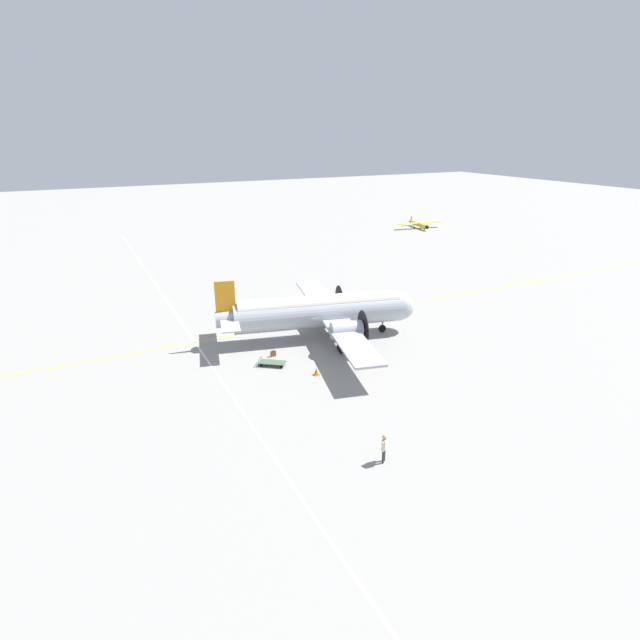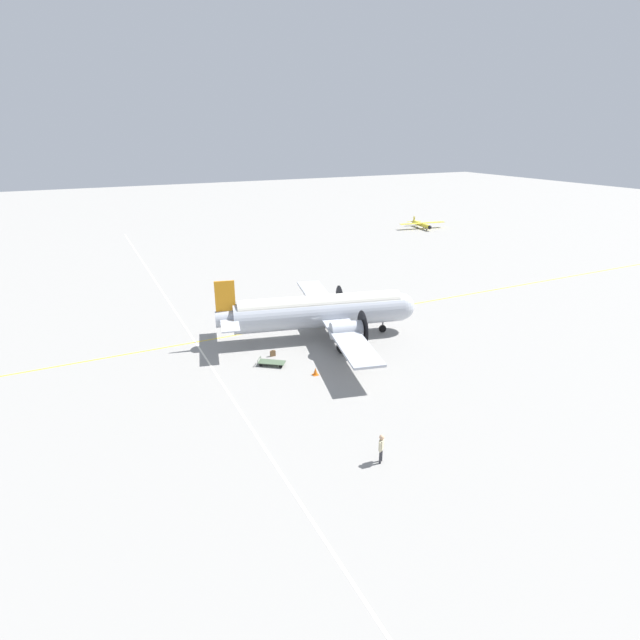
# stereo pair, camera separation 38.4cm
# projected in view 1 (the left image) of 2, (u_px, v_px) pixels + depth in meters

# --- Properties ---
(ground_plane) EXTENTS (300.00, 300.00, 0.00)m
(ground_plane) POSITION_uv_depth(u_px,v_px,m) (320.00, 338.00, 46.00)
(ground_plane) COLOR gray
(apron_line_eastwest) EXTENTS (120.00, 0.16, 0.01)m
(apron_line_eastwest) POSITION_uv_depth(u_px,v_px,m) (302.00, 324.00, 49.36)
(apron_line_eastwest) COLOR gold
(apron_line_eastwest) RESTS_ON ground_plane
(apron_line_northsouth) EXTENTS (0.16, 120.00, 0.01)m
(apron_line_northsouth) POSITION_uv_depth(u_px,v_px,m) (207.00, 360.00, 41.55)
(apron_line_northsouth) COLOR silver
(apron_line_northsouth) RESTS_ON ground_plane
(airliner_main) EXTENTS (18.34, 22.11, 5.99)m
(airliner_main) POSITION_uv_depth(u_px,v_px,m) (325.00, 311.00, 45.18)
(airliner_main) COLOR #ADB2BC
(airliner_main) RESTS_ON ground_plane
(crew_foreground) EXTENTS (0.50, 0.44, 1.83)m
(crew_foreground) POSITION_uv_depth(u_px,v_px,m) (384.00, 445.00, 28.34)
(crew_foreground) COLOR #2D2D33
(crew_foreground) RESTS_ON ground_plane
(suitcase_near_door) EXTENTS (0.46, 0.17, 0.53)m
(suitcase_near_door) POSITION_uv_depth(u_px,v_px,m) (273.00, 354.00, 42.11)
(suitcase_near_door) COLOR brown
(suitcase_near_door) RESTS_ON ground_plane
(baggage_cart) EXTENTS (2.27, 2.01, 0.56)m
(baggage_cart) POSITION_uv_depth(u_px,v_px,m) (272.00, 362.00, 40.43)
(baggage_cart) COLOR #4C6047
(baggage_cart) RESTS_ON ground_plane
(light_aircraft_distant) EXTENTS (9.47, 7.10, 1.85)m
(light_aircraft_distant) POSITION_uv_depth(u_px,v_px,m) (419.00, 224.00, 97.45)
(light_aircraft_distant) COLOR yellow
(light_aircraft_distant) RESTS_ON ground_plane
(traffic_cone) EXTENTS (0.45, 0.45, 0.60)m
(traffic_cone) POSITION_uv_depth(u_px,v_px,m) (316.00, 372.00, 38.89)
(traffic_cone) COLOR orange
(traffic_cone) RESTS_ON ground_plane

